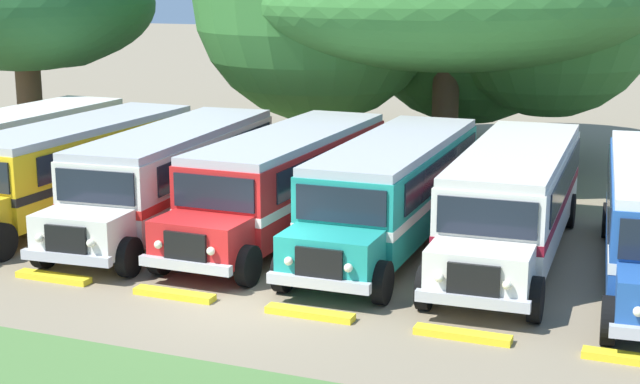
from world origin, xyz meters
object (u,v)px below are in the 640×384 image
object	(u,v)px
parked_bus_slot_4	(393,187)
parked_bus_slot_5	(514,196)
parked_bus_slot_0	(9,152)
parked_bus_slot_3	(287,177)
parked_bus_slot_2	(173,172)
parked_bus_slot_1	(77,163)
broad_shade_tree	(438,3)

from	to	relation	value
parked_bus_slot_4	parked_bus_slot_5	size ratio (longest dim) A/B	1.00
parked_bus_slot_5	parked_bus_slot_0	bearing A→B (deg)	-93.09
parked_bus_slot_0	parked_bus_slot_3	distance (m)	10.08
parked_bus_slot_5	parked_bus_slot_2	bearing A→B (deg)	-88.88
parked_bus_slot_1	parked_bus_slot_2	xyz separation A→B (m)	(3.40, -0.02, 0.00)
parked_bus_slot_1	parked_bus_slot_5	bearing A→B (deg)	93.22
parked_bus_slot_3	parked_bus_slot_5	size ratio (longest dim) A/B	1.00
parked_bus_slot_4	parked_bus_slot_5	bearing A→B (deg)	90.74
parked_bus_slot_1	broad_shade_tree	world-z (taller)	broad_shade_tree
parked_bus_slot_4	parked_bus_slot_1	bearing A→B (deg)	-88.27
broad_shade_tree	parked_bus_slot_1	bearing A→B (deg)	-121.50
parked_bus_slot_4	broad_shade_tree	bearing A→B (deg)	-171.15
broad_shade_tree	parked_bus_slot_3	bearing A→B (deg)	-94.84
parked_bus_slot_4	parked_bus_slot_5	world-z (taller)	same
parked_bus_slot_2	parked_bus_slot_3	world-z (taller)	same
parked_bus_slot_5	parked_bus_slot_4	bearing A→B (deg)	-90.61
parked_bus_slot_0	parked_bus_slot_5	world-z (taller)	same
parked_bus_slot_0	parked_bus_slot_4	distance (m)	13.27
parked_bus_slot_3	broad_shade_tree	distance (m)	13.16
parked_bus_slot_0	parked_bus_slot_2	bearing A→B (deg)	83.47
parked_bus_slot_4	parked_bus_slot_0	bearing A→B (deg)	-92.36
parked_bus_slot_1	broad_shade_tree	distance (m)	15.72
parked_bus_slot_1	parked_bus_slot_3	world-z (taller)	same
parked_bus_slot_4	parked_bus_slot_5	distance (m)	3.26
parked_bus_slot_1	parked_bus_slot_2	world-z (taller)	same
parked_bus_slot_3	parked_bus_slot_4	world-z (taller)	same
broad_shade_tree	parked_bus_slot_2	bearing A→B (deg)	-109.13
parked_bus_slot_4	broad_shade_tree	xyz separation A→B (m)	(-2.15, 12.34, 4.57)
parked_bus_slot_3	parked_bus_slot_4	xyz separation A→B (m)	(3.19, -0.04, 0.00)
parked_bus_slot_1	broad_shade_tree	xyz separation A→B (m)	(7.86, 12.82, 4.57)
parked_bus_slot_2	parked_bus_slot_3	bearing A→B (deg)	95.06
parked_bus_slot_0	broad_shade_tree	xyz separation A→B (m)	(11.11, 12.03, 4.57)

